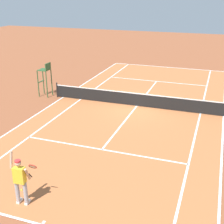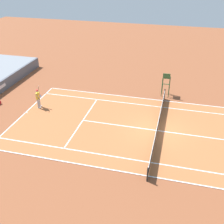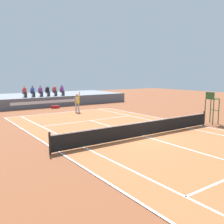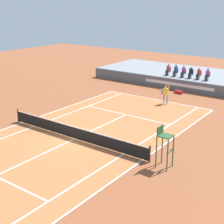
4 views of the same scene
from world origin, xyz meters
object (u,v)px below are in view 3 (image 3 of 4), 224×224
object	(u,v)px
spectator_seated_0	(25,92)
spectator_seated_3	(48,91)
spectator_seated_4	(55,91)
umpire_chair	(212,104)
tennis_player	(77,102)
spectator_seated_5	(62,91)
spectator_seated_1	(33,92)
spectator_seated_2	(41,91)
equipment_bag	(55,107)
tennis_ball	(85,112)

from	to	relation	value
spectator_seated_0	spectator_seated_3	world-z (taller)	same
spectator_seated_0	spectator_seated_4	distance (m)	3.59
umpire_chair	tennis_player	bearing A→B (deg)	116.74
tennis_player	umpire_chair	bearing A→B (deg)	-63.26
umpire_chair	spectator_seated_5	bearing A→B (deg)	103.42
spectator_seated_1	spectator_seated_4	world-z (taller)	same
spectator_seated_2	spectator_seated_0	bearing A→B (deg)	180.00
spectator_seated_1	spectator_seated_2	size ratio (longest dim) A/B	1.00
spectator_seated_1	tennis_player	distance (m)	7.06
spectator_seated_5	equipment_bag	xyz separation A→B (m)	(-1.99, -2.50, -1.63)
spectator_seated_1	spectator_seated_2	bearing A→B (deg)	0.00
umpire_chair	spectator_seated_0	bearing A→B (deg)	116.30
spectator_seated_2	umpire_chair	distance (m)	19.08
spectator_seated_4	umpire_chair	xyz separation A→B (m)	(5.20, -17.77, -0.24)
spectator_seated_4	tennis_player	xyz separation A→B (m)	(-0.41, -6.64, -0.80)
spectator_seated_1	tennis_ball	world-z (taller)	spectator_seated_1
umpire_chair	spectator_seated_4	bearing A→B (deg)	106.30
spectator_seated_0	tennis_player	bearing A→B (deg)	-64.44
spectator_seated_0	spectator_seated_3	size ratio (longest dim) A/B	1.00
spectator_seated_0	spectator_seated_4	world-z (taller)	same
spectator_seated_0	spectator_seated_1	world-z (taller)	same
spectator_seated_5	equipment_bag	world-z (taller)	spectator_seated_5
spectator_seated_0	spectator_seated_2	size ratio (longest dim) A/B	1.00
tennis_ball	equipment_bag	distance (m)	4.92
tennis_ball	spectator_seated_4	bearing A→B (deg)	90.80
spectator_seated_5	tennis_ball	xyz separation A→B (m)	(-0.85, -7.28, -1.76)
spectator_seated_3	spectator_seated_4	world-z (taller)	same
spectator_seated_0	tennis_ball	bearing A→B (deg)	-63.13
spectator_seated_0	spectator_seated_2	bearing A→B (deg)	0.00
spectator_seated_1	umpire_chair	world-z (taller)	spectator_seated_1
spectator_seated_0	spectator_seated_1	xyz separation A→B (m)	(0.92, 0.00, 0.00)
tennis_ball	equipment_bag	world-z (taller)	equipment_bag
spectator_seated_3	spectator_seated_4	size ratio (longest dim) A/B	1.00
spectator_seated_0	spectator_seated_3	bearing A→B (deg)	0.00
spectator_seated_2	tennis_ball	size ratio (longest dim) A/B	18.60
spectator_seated_5	spectator_seated_2	bearing A→B (deg)	180.00
spectator_seated_4	umpire_chair	distance (m)	18.52
spectator_seated_0	umpire_chair	bearing A→B (deg)	-63.70
spectator_seated_5	tennis_ball	world-z (taller)	spectator_seated_5
equipment_bag	tennis_ball	bearing A→B (deg)	-76.63
spectator_seated_5	umpire_chair	distance (m)	18.27
tennis_player	umpire_chair	xyz separation A→B (m)	(5.61, -11.13, 0.56)
tennis_ball	spectator_seated_0	bearing A→B (deg)	116.87
tennis_ball	umpire_chair	world-z (taller)	umpire_chair
spectator_seated_0	spectator_seated_5	xyz separation A→B (m)	(4.54, 0.00, 0.00)
spectator_seated_0	umpire_chair	size ratio (longest dim) A/B	0.52
spectator_seated_2	spectator_seated_3	xyz separation A→B (m)	(0.85, 0.00, 0.00)
spectator_seated_5	spectator_seated_0	bearing A→B (deg)	180.00
spectator_seated_0	equipment_bag	distance (m)	3.93
spectator_seated_4	tennis_player	size ratio (longest dim) A/B	0.61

